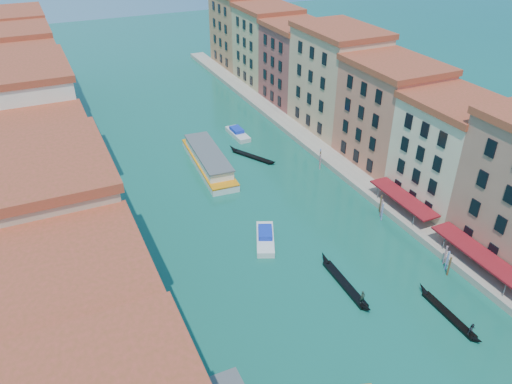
# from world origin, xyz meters

# --- Properties ---
(left_bank_palazzos) EXTENTS (12.80, 128.40, 21.00)m
(left_bank_palazzos) POSITION_xyz_m (-26.00, 64.68, 9.71)
(left_bank_palazzos) COLOR beige
(left_bank_palazzos) RESTS_ON ground
(right_bank_palazzos) EXTENTS (12.80, 128.40, 21.00)m
(right_bank_palazzos) POSITION_xyz_m (30.00, 65.00, 9.75)
(right_bank_palazzos) COLOR #96483D
(right_bank_palazzos) RESTS_ON ground
(quay) EXTENTS (4.00, 140.00, 1.00)m
(quay) POSITION_xyz_m (22.00, 65.00, 0.50)
(quay) COLOR gray
(quay) RESTS_ON ground
(restaurant_awnings) EXTENTS (3.20, 44.55, 3.12)m
(restaurant_awnings) POSITION_xyz_m (22.19, 23.00, 2.99)
(restaurant_awnings) COLOR maroon
(restaurant_awnings) RESTS_ON ground
(mooring_poles_right) EXTENTS (1.44, 54.24, 3.20)m
(mooring_poles_right) POSITION_xyz_m (19.10, 28.80, 1.30)
(mooring_poles_right) COLOR brown
(mooring_poles_right) RESTS_ON ground
(vaporetto_far) EXTENTS (6.08, 21.02, 3.09)m
(vaporetto_far) POSITION_xyz_m (0.64, 66.18, 1.39)
(vaporetto_far) COLOR white
(vaporetto_far) RESTS_ON ground
(gondola_fore) EXTENTS (1.43, 12.16, 2.42)m
(gondola_fore) POSITION_xyz_m (5.24, 28.92, 0.41)
(gondola_fore) COLOR black
(gondola_fore) RESTS_ON ground
(gondola_right) EXTENTS (1.09, 10.73, 2.14)m
(gondola_right) POSITION_xyz_m (13.32, 19.04, 0.41)
(gondola_right) COLOR black
(gondola_right) RESTS_ON ground
(gondola_far) EXTENTS (6.19, 10.38, 1.61)m
(gondola_far) POSITION_xyz_m (9.20, 66.36, 0.33)
(gondola_far) COLOR black
(gondola_far) RESTS_ON ground
(motorboat_mid) EXTENTS (5.33, 7.98, 1.59)m
(motorboat_mid) POSITION_xyz_m (0.18, 41.59, 0.62)
(motorboat_mid) COLOR white
(motorboat_mid) RESTS_ON ground
(motorboat_far) EXTENTS (2.60, 7.65, 1.57)m
(motorboat_far) POSITION_xyz_m (10.63, 76.33, 0.61)
(motorboat_far) COLOR silver
(motorboat_far) RESTS_ON ground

